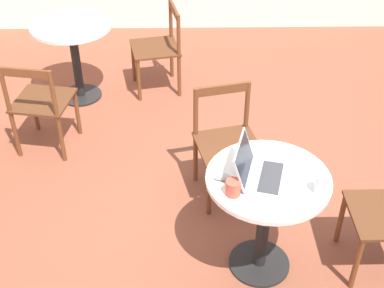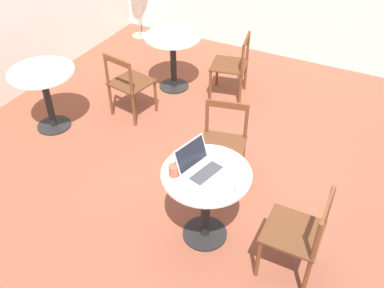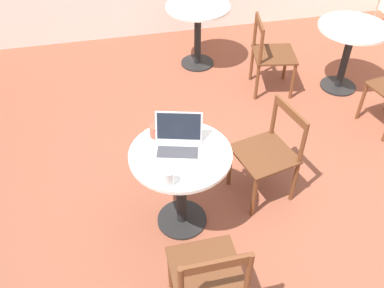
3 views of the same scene
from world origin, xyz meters
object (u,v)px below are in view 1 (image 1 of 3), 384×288
(chair_near_right, at_px, (227,143))
(drinking_glass, at_px, (321,184))
(mouse, at_px, (222,177))
(mug, at_px, (233,187))
(cafe_table_near, at_px, (266,201))
(chair_mid_left, at_px, (41,104))
(cafe_table_mid, at_px, (74,43))
(laptop, at_px, (260,172))
(chair_mid_front, at_px, (159,48))

(chair_near_right, height_order, drinking_glass, drinking_glass)
(mouse, distance_m, mug, 0.14)
(mouse, height_order, drinking_glass, drinking_glass)
(cafe_table_near, bearing_deg, chair_mid_left, 51.27)
(drinking_glass, bearing_deg, chair_mid_left, 52.84)
(mug, bearing_deg, drinking_glass, -89.36)
(cafe_table_mid, relative_size, mouse, 7.57)
(laptop, bearing_deg, mug, 129.20)
(mug, xyz_separation_m, drinking_glass, (0.01, -0.49, 0.01))
(cafe_table_mid, relative_size, chair_mid_front, 0.90)
(drinking_glass, bearing_deg, laptop, 68.60)
(chair_near_right, xyz_separation_m, laptop, (-0.77, -0.12, 0.37))
(cafe_table_near, bearing_deg, laptop, 94.33)
(cafe_table_mid, bearing_deg, mouse, -150.32)
(cafe_table_mid, distance_m, chair_near_right, 1.93)
(chair_near_right, bearing_deg, mug, 177.39)
(cafe_table_mid, xyz_separation_m, laptop, (-2.16, -1.45, 0.23))
(chair_near_right, xyz_separation_m, mug, (-0.91, 0.04, 0.37))
(chair_near_right, relative_size, mouse, 8.42)
(cafe_table_near, xyz_separation_m, drinking_glass, (-0.13, -0.27, 0.24))
(mouse, bearing_deg, cafe_table_near, -88.15)
(cafe_table_near, bearing_deg, mug, 122.09)
(laptop, relative_size, drinking_glass, 3.50)
(cafe_table_mid, relative_size, chair_mid_left, 0.90)
(cafe_table_near, height_order, mouse, mouse)
(chair_mid_front, height_order, mug, mug)
(chair_near_right, xyz_separation_m, drinking_glass, (-0.90, -0.45, 0.38))
(chair_mid_left, height_order, mug, mug)
(cafe_table_near, height_order, drinking_glass, drinking_glass)
(drinking_glass, bearing_deg, cafe_table_mid, 37.84)
(chair_near_right, relative_size, chair_mid_front, 1.00)
(cafe_table_near, xyz_separation_m, chair_mid_front, (2.32, 0.73, -0.14))
(mug, bearing_deg, laptop, -50.80)
(chair_mid_front, bearing_deg, drinking_glass, -157.85)
(laptop, bearing_deg, chair_mid_front, 16.08)
(chair_mid_front, relative_size, mug, 6.73)
(cafe_table_near, relative_size, laptop, 1.88)
(chair_mid_left, relative_size, mouse, 8.42)
(cafe_table_mid, xyz_separation_m, chair_mid_front, (0.16, -0.78, -0.14))
(cafe_table_near, distance_m, mug, 0.35)
(chair_near_right, xyz_separation_m, chair_mid_front, (1.55, 0.55, 0.00))
(cafe_table_mid, relative_size, laptop, 1.88)
(chair_near_right, bearing_deg, drinking_glass, -153.37)
(laptop, distance_m, mouse, 0.22)
(cafe_table_mid, xyz_separation_m, chair_mid_left, (-0.83, 0.15, -0.14))
(chair_mid_front, xyz_separation_m, laptop, (-2.32, -0.67, 0.37))
(chair_mid_front, bearing_deg, laptop, -163.92)
(cafe_table_mid, bearing_deg, mug, -150.73)
(chair_mid_front, relative_size, laptop, 2.09)
(chair_mid_front, relative_size, chair_mid_left, 1.00)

